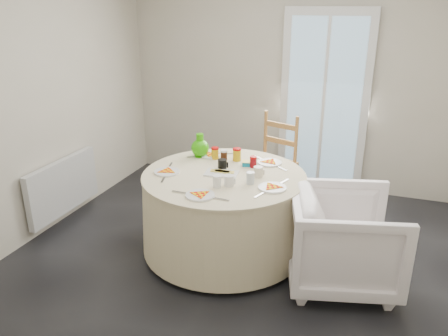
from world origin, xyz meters
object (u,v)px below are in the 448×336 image
(radiator, at_px, (63,186))
(table, at_px, (224,212))
(wooden_chair, at_px, (269,167))
(armchair, at_px, (344,239))
(green_pitcher, at_px, (200,144))

(radiator, bearing_deg, table, 0.13)
(radiator, xyz_separation_m, table, (1.74, 0.00, -0.01))
(wooden_chair, relative_size, armchair, 1.23)
(green_pitcher, bearing_deg, table, -27.91)
(radiator, xyz_separation_m, green_pitcher, (1.37, 0.36, 0.49))
(wooden_chair, bearing_deg, radiator, -130.80)
(wooden_chair, distance_m, green_pitcher, 0.94)
(table, relative_size, armchair, 1.73)
(table, distance_m, wooden_chair, 1.04)
(radiator, distance_m, green_pitcher, 1.50)
(radiator, height_order, armchair, armchair)
(wooden_chair, bearing_deg, table, -78.02)
(armchair, height_order, green_pitcher, green_pitcher)
(armchair, xyz_separation_m, green_pitcher, (-1.43, 0.51, 0.48))
(table, bearing_deg, armchair, -8.33)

